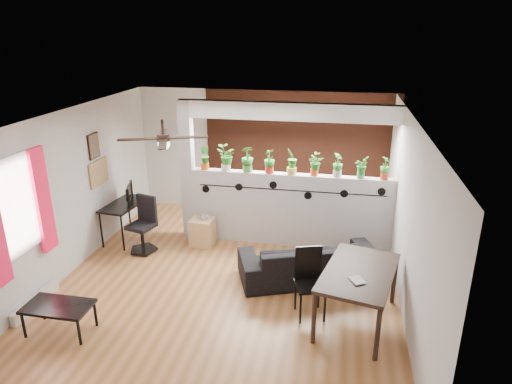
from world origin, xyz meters
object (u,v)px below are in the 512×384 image
potted_plant_7 (361,167)px  sofa (309,261)px  potted_plant_3 (269,160)px  potted_plant_5 (315,164)px  ceiling_fan (163,140)px  computer_desk (124,207)px  folding_chair (309,275)px  potted_plant_2 (247,158)px  potted_plant_0 (205,157)px  cube_shelf (202,232)px  office_chair (144,228)px  coffee_table (58,308)px  dining_table (359,276)px  potted_plant_8 (385,167)px  potted_plant_1 (226,157)px  potted_plant_6 (338,165)px  cup (204,217)px  potted_plant_4 (292,161)px

potted_plant_7 → sofa: 1.86m
potted_plant_3 → potted_plant_5: 0.79m
ceiling_fan → sofa: bearing=17.3°
computer_desk → folding_chair: (3.55, -1.73, -0.07)m
potted_plant_2 → potted_plant_7: potted_plant_2 is taller
potted_plant_0 → cube_shelf: size_ratio=0.84×
office_chair → coffee_table: bearing=-93.3°
ceiling_fan → potted_plant_3: (1.21, 1.80, -0.73)m
potted_plant_5 → sofa: size_ratio=0.19×
sofa → dining_table: size_ratio=1.30×
sofa → computer_desk: (-3.49, 0.80, 0.35)m
potted_plant_3 → potted_plant_7: 1.58m
potted_plant_2 → office_chair: (-1.73, -0.75, -1.16)m
potted_plant_2 → coffee_table: size_ratio=0.54×
potted_plant_8 → potted_plant_1: bearing=180.0°
potted_plant_6 → folding_chair: size_ratio=0.42×
cube_shelf → folding_chair: bearing=-35.7°
sofa → dining_table: (0.72, -1.03, 0.39)m
ceiling_fan → folding_chair: ceiling_fan is taller
dining_table → coffee_table: bearing=-166.1°
potted_plant_6 → folding_chair: potted_plant_6 is taller
computer_desk → coffee_table: computer_desk is taller
cup → computer_desk: 1.53m
potted_plant_0 → computer_desk: (-1.47, -0.37, -0.93)m
potted_plant_0 → sofa: bearing=-30.0°
potted_plant_1 → potted_plant_4: 1.19m
folding_chair → coffee_table: (-3.16, -1.05, -0.22)m
potted_plant_0 → office_chair: potted_plant_0 is taller
potted_plant_3 → folding_chair: size_ratio=0.44×
potted_plant_5 → potted_plant_6: 0.40m
potted_plant_5 → dining_table: 2.48m
sofa → ceiling_fan: bearing=-3.2°
potted_plant_1 → computer_desk: bearing=-168.9°
potted_plant_3 → potted_plant_7: potted_plant_3 is taller
cube_shelf → dining_table: (2.73, -1.86, 0.44)m
potted_plant_1 → potted_plant_7: bearing=0.0°
potted_plant_3 → potted_plant_2: bearing=180.0°
potted_plant_2 → folding_chair: potted_plant_2 is taller
potted_plant_7 → sofa: potted_plant_7 is taller
potted_plant_6 → potted_plant_7: size_ratio=1.11×
potted_plant_3 → potted_plant_6: size_ratio=1.06×
potted_plant_1 → cube_shelf: 1.44m
ceiling_fan → office_chair: bearing=131.2°
potted_plant_0 → cup: potted_plant_0 is taller
folding_chair → sofa: bearing=94.0°
potted_plant_4 → folding_chair: bearing=-76.5°
potted_plant_4 → potted_plant_7: potted_plant_4 is taller
ceiling_fan → dining_table: 3.22m
office_chair → potted_plant_0: bearing=38.8°
potted_plant_0 → folding_chair: (2.08, -2.10, -0.99)m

